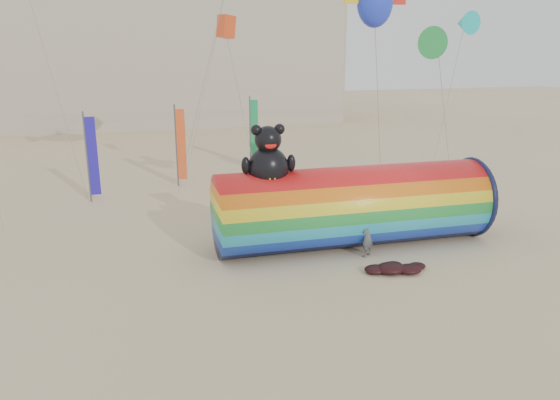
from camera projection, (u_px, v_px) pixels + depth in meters
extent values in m
plane|color=#CCB58C|center=(278.00, 267.00, 22.38)|extent=(160.00, 160.00, 0.00)
cube|color=#B7AD99|center=(63.00, 32.00, 59.31)|extent=(60.00, 15.00, 20.00)
cube|color=#28303D|center=(54.00, 25.00, 52.16)|extent=(59.50, 0.12, 17.00)
cylinder|color=red|center=(353.00, 206.00, 24.44)|extent=(12.35, 3.60, 3.60)
torus|color=#0F1438|center=(471.00, 197.00, 25.96)|extent=(0.25, 3.78, 3.78)
cylinder|color=black|center=(474.00, 196.00, 25.99)|extent=(0.06, 3.57, 3.57)
ellipsoid|color=black|center=(268.00, 169.00, 22.93)|extent=(1.76, 1.58, 1.85)
ellipsoid|color=#F7A81A|center=(271.00, 174.00, 22.43)|extent=(0.91, 0.40, 0.79)
sphere|color=black|center=(268.00, 139.00, 22.58)|extent=(1.13, 1.13, 1.13)
sphere|color=black|center=(256.00, 130.00, 22.35)|extent=(0.45, 0.45, 0.45)
sphere|color=black|center=(279.00, 129.00, 22.59)|extent=(0.45, 0.45, 0.45)
ellipsoid|color=red|center=(271.00, 145.00, 22.20)|extent=(0.50, 0.18, 0.32)
ellipsoid|color=black|center=(246.00, 166.00, 22.53)|extent=(0.37, 0.37, 0.74)
ellipsoid|color=black|center=(291.00, 163.00, 23.02)|extent=(0.37, 0.37, 0.74)
imported|color=#505457|center=(367.00, 236.00, 23.24)|extent=(0.79, 0.74, 1.81)
ellipsoid|color=black|center=(391.00, 268.00, 21.72)|extent=(1.17, 0.99, 0.41)
ellipsoid|color=black|center=(409.00, 269.00, 21.71)|extent=(0.99, 0.84, 0.34)
ellipsoid|color=black|center=(376.00, 269.00, 21.72)|extent=(0.91, 0.77, 0.32)
ellipsoid|color=black|center=(393.00, 265.00, 22.18)|extent=(0.78, 0.66, 0.27)
ellipsoid|color=black|center=(417.00, 266.00, 22.13)|extent=(0.73, 0.62, 0.25)
cylinder|color=#59595E|center=(87.00, 158.00, 30.89)|extent=(0.10, 0.10, 5.20)
cube|color=#2317B0|center=(93.00, 156.00, 30.95)|extent=(0.56, 0.06, 4.50)
cylinder|color=#59595E|center=(176.00, 146.00, 34.46)|extent=(0.10, 0.10, 5.20)
cube|color=#ED5321|center=(181.00, 145.00, 34.52)|extent=(0.56, 0.06, 4.50)
cylinder|color=#59595E|center=(250.00, 132.00, 39.95)|extent=(0.10, 0.10, 5.20)
cube|color=#16914C|center=(254.00, 131.00, 40.02)|extent=(0.56, 0.06, 4.50)
ellipsoid|color=blue|center=(375.00, 2.00, 21.40)|extent=(1.46, 1.14, 1.95)
cone|color=#18C4C1|center=(464.00, 23.00, 32.26)|extent=(1.37, 1.37, 1.23)
cone|color=green|center=(439.00, 43.00, 25.63)|extent=(1.49, 1.49, 1.34)
cube|color=#E34519|center=(226.00, 27.00, 29.58)|extent=(0.74, 0.74, 1.18)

